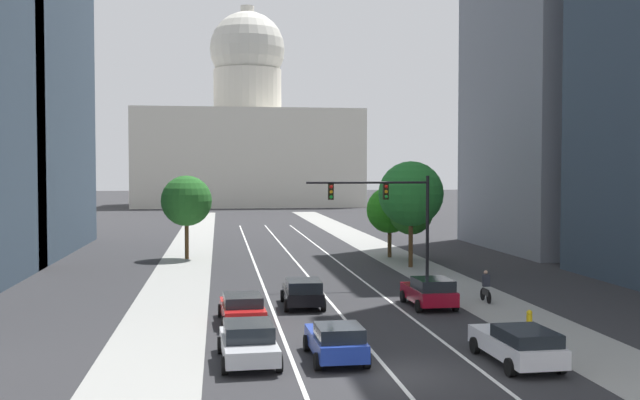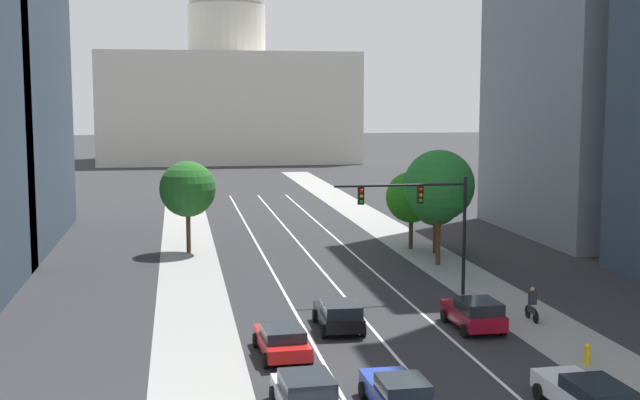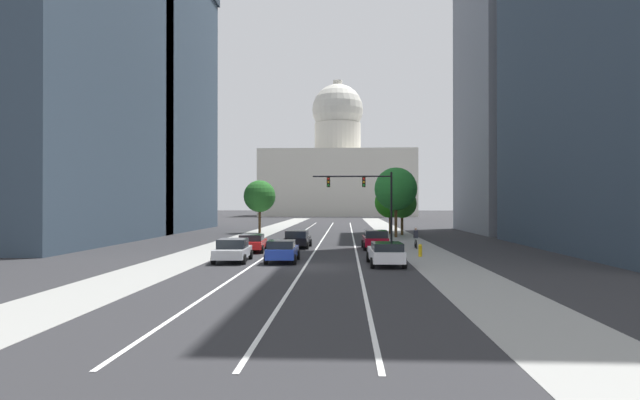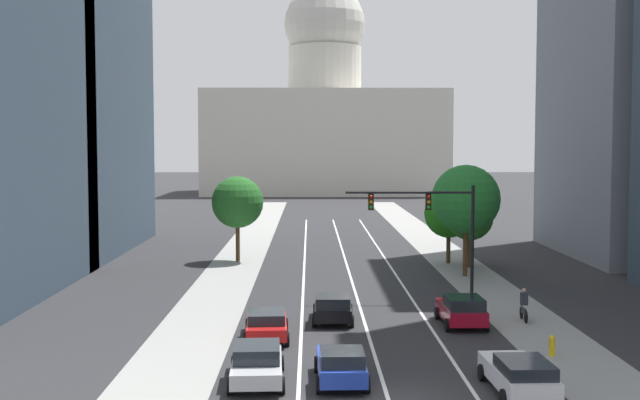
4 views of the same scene
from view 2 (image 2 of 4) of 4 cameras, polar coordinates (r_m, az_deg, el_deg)
name	(u,v)px [view 2 (image 2 of 4)]	position (r m, az deg, el deg)	size (l,w,h in m)	color
ground_plane	(294,238)	(67.31, -1.77, -2.58)	(400.00, 400.00, 0.00)	#2B2B2D
sidewalk_left	(189,252)	(61.76, -8.92, -3.51)	(3.99, 130.00, 0.01)	gray
sidewalk_right	(413,245)	(64.22, 6.35, -3.07)	(3.99, 130.00, 0.01)	gray
lane_stripe_left	(276,278)	(52.29, -3.00, -5.33)	(0.16, 90.00, 0.01)	white
lane_stripe_center	(327,276)	(52.75, 0.50, -5.21)	(0.16, 90.00, 0.01)	white
lane_stripe_right	(377,275)	(53.41, 3.92, -5.08)	(0.16, 90.00, 0.01)	white
capitol_building	(228,86)	(150.90, -6.30, 7.70)	(44.13, 23.93, 40.02)	beige
car_black	(339,315)	(40.63, 1.31, -7.79)	(2.16, 4.23, 1.49)	black
car_blue	(398,393)	(30.56, 5.31, -12.90)	(2.04, 4.18, 1.45)	#1E389E
car_white	(587,395)	(31.54, 17.71, -12.53)	(2.19, 4.78, 1.44)	silver
car_crimson	(475,313)	(41.42, 10.46, -7.56)	(2.19, 4.21, 1.58)	maroon
car_red	(282,340)	(36.73, -2.60, -9.49)	(2.24, 4.48, 1.36)	red
car_silver	(307,395)	(30.11, -0.90, -13.13)	(2.27, 4.56, 1.48)	#B2B5BA
traffic_signal_mast	(425,211)	(47.08, 7.11, -0.72)	(7.57, 0.39, 6.74)	black
fire_hydrant	(587,354)	(37.45, 17.71, -9.91)	(0.26, 0.35, 0.91)	yellow
cyclist	(532,304)	(43.62, 14.22, -6.88)	(0.37, 1.70, 1.72)	black
street_tree_near_left	(188,189)	(60.84, -8.98, 0.73)	(4.03, 4.03, 6.67)	#51381E
street_tree_near_right	(411,197)	(62.19, 6.22, 0.19)	(3.78, 3.78, 5.75)	#51381E
street_tree_far_right	(436,202)	(60.65, 7.87, -0.13)	(3.47, 3.47, 5.48)	#51381E
street_tree_mid_right	(439,186)	(56.15, 8.09, 0.98)	(4.74, 4.74, 7.74)	#51381E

